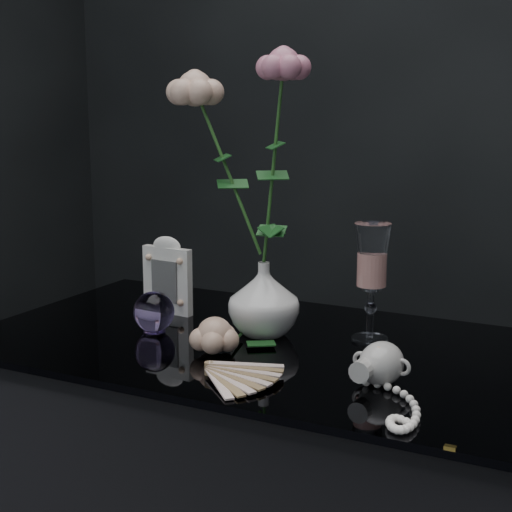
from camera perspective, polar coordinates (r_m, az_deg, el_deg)
The scene contains 8 objects.
vase at distance 1.41m, azimuth 0.57°, elevation -3.15°, with size 0.13×0.13×0.13m, color white.
wine_glass at distance 1.38m, azimuth 8.39°, elevation -1.95°, with size 0.06×0.06×0.21m, color white, non-canonical shape.
picture_frame at distance 1.56m, azimuth -6.46°, elevation -1.37°, with size 0.12×0.09×0.16m, color white, non-canonical shape.
paperweight at distance 1.45m, azimuth -7.43°, elevation -4.04°, with size 0.08×0.08×0.08m, color #A687DC, non-canonical shape.
paper_fan at distance 1.23m, azimuth -3.45°, elevation -8.07°, with size 0.23×0.18×0.02m, color #FAE8C8, non-canonical shape.
loose_rose at distance 1.32m, azimuth -3.02°, elevation -5.78°, with size 0.14×0.18×0.06m, color #DDAC8F, non-canonical shape.
pearl_jar at distance 1.20m, azimuth 9.11°, elevation -7.58°, with size 0.23×0.24×0.07m, color silver, non-canonical shape.
roses at distance 1.39m, azimuth -0.99°, elevation 7.79°, with size 0.25×0.11×0.42m.
Camera 1 is at (0.58, -1.14, 1.18)m, focal length 55.00 mm.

